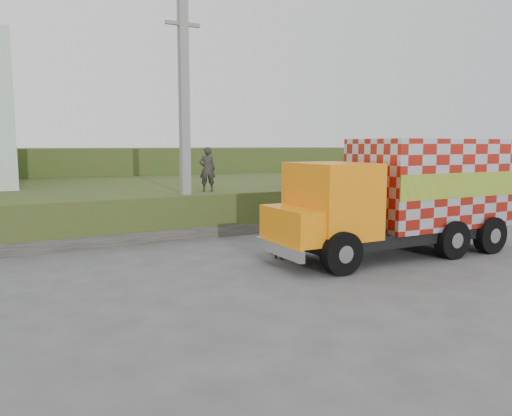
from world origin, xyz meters
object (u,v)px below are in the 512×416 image
cargo_truck (403,195)px  cow (273,237)px  utility_pole (184,119)px  pedestrian (207,169)px

cargo_truck → cow: bearing=158.2°
utility_pole → cow: bearing=-74.6°
cargo_truck → cow: size_ratio=5.50×
cargo_truck → pedestrian: 7.25m
pedestrian → cargo_truck: bearing=134.6°
cargo_truck → utility_pole: bearing=130.8°
cargo_truck → pedestrian: bearing=120.2°
cargo_truck → pedestrian: size_ratio=4.65×
cow → pedestrian: 5.13m
pedestrian → cow: bearing=105.3°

